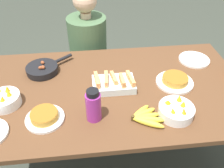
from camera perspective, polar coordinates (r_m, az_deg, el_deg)
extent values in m
plane|color=#383D33|center=(2.15, 0.00, -16.96)|extent=(14.00, 14.00, 0.00)
cube|color=brown|center=(1.58, 0.00, -1.34)|extent=(1.80, 0.99, 0.03)
cylinder|color=brown|center=(2.28, -22.90, -3.16)|extent=(0.07, 0.07, 0.74)
cylinder|color=brown|center=(2.37, 19.41, -0.23)|extent=(0.07, 0.07, 0.74)
ellipsoid|color=yellow|center=(1.34, 8.54, -9.11)|extent=(0.18, 0.12, 0.04)
ellipsoid|color=yellow|center=(1.36, 8.62, -8.37)|extent=(0.19, 0.08, 0.04)
ellipsoid|color=yellow|center=(1.37, 8.16, -7.68)|extent=(0.17, 0.05, 0.03)
ellipsoid|color=yellow|center=(1.38, 7.55, -7.04)|extent=(0.16, 0.10, 0.04)
ellipsoid|color=yellow|center=(1.39, 6.83, -6.70)|extent=(0.14, 0.12, 0.03)
cylinder|color=#4C3819|center=(1.35, 5.04, -8.16)|extent=(0.02, 0.02, 0.04)
cube|color=silver|center=(1.56, 0.40, -0.20)|extent=(0.28, 0.18, 0.05)
cube|color=#F29E56|center=(1.53, -3.67, 1.01)|extent=(0.03, 0.14, 0.05)
cube|color=#F29E56|center=(1.53, -1.42, 1.17)|extent=(0.03, 0.13, 0.05)
cube|color=#F29E56|center=(1.55, 0.42, 1.45)|extent=(0.04, 0.12, 0.04)
cube|color=#F29E56|center=(1.52, 2.47, 0.80)|extent=(0.03, 0.11, 0.05)
cube|color=#F29E56|center=(1.54, 4.46, 1.23)|extent=(0.04, 0.14, 0.04)
cylinder|color=black|center=(1.78, -16.33, 2.84)|extent=(0.22, 0.22, 0.01)
cylinder|color=black|center=(1.76, -16.48, 3.52)|extent=(0.22, 0.22, 0.04)
cylinder|color=black|center=(1.83, -11.65, 6.04)|extent=(0.13, 0.11, 0.02)
ellipsoid|color=brown|center=(1.77, -16.37, 4.97)|extent=(0.04, 0.04, 0.03)
ellipsoid|color=brown|center=(1.72, -16.25, 3.90)|extent=(0.04, 0.04, 0.03)
ellipsoid|color=brown|center=(1.72, -16.78, 3.79)|extent=(0.04, 0.03, 0.03)
cylinder|color=white|center=(1.66, 14.79, 0.43)|extent=(0.25, 0.25, 0.02)
cylinder|color=gold|center=(1.64, 14.94, 1.14)|extent=(0.17, 0.17, 0.04)
cylinder|color=#9B601E|center=(1.63, 15.05, 1.68)|extent=(0.17, 0.17, 0.00)
cylinder|color=white|center=(1.41, -15.80, -8.01)|extent=(0.22, 0.22, 0.02)
cylinder|color=gold|center=(1.39, -15.99, -7.26)|extent=(0.16, 0.16, 0.04)
cylinder|color=#9B601E|center=(1.38, -16.13, -6.69)|extent=(0.15, 0.15, 0.00)
cylinder|color=white|center=(1.94, 19.14, 5.56)|extent=(0.23, 0.23, 0.02)
cylinder|color=silver|center=(1.95, 18.99, 6.20)|extent=(0.03, 0.11, 0.01)
cube|color=silver|center=(1.90, 20.23, 5.00)|extent=(0.03, 0.05, 0.00)
cylinder|color=white|center=(1.42, 15.14, -6.27)|extent=(0.20, 0.20, 0.06)
cone|color=#F4A819|center=(1.40, 16.81, -4.61)|extent=(0.04, 0.04, 0.04)
cone|color=#F4A819|center=(1.43, 15.89, -3.33)|extent=(0.05, 0.05, 0.05)
cone|color=#F4A819|center=(1.39, 13.31, -4.28)|extent=(0.06, 0.06, 0.04)
cone|color=#F4A819|center=(1.35, 14.42, -6.22)|extent=(0.05, 0.05, 0.04)
cone|color=#F4A819|center=(1.35, 16.93, -6.24)|extent=(0.04, 0.04, 0.06)
cylinder|color=white|center=(1.57, -24.43, -3.55)|extent=(0.19, 0.19, 0.07)
cone|color=#F4A819|center=(1.53, -23.63, -2.00)|extent=(0.03, 0.03, 0.05)
cone|color=#F4A819|center=(1.56, -23.89, -1.11)|extent=(0.05, 0.05, 0.06)
cone|color=#F4A819|center=(1.50, -24.87, -3.22)|extent=(0.04, 0.04, 0.05)
cylinder|color=#992D89|center=(1.32, -4.47, -5.52)|extent=(0.09, 0.09, 0.17)
cylinder|color=black|center=(1.25, -4.70, -2.17)|extent=(0.07, 0.07, 0.03)
cube|color=black|center=(2.49, -5.11, -0.25)|extent=(0.38, 0.38, 0.44)
cylinder|color=#476642|center=(2.22, -5.81, 9.39)|extent=(0.34, 0.34, 0.52)
cylinder|color=#DBB28E|center=(2.09, -6.33, 16.19)|extent=(0.09, 0.09, 0.05)
sphere|color=#DBB28E|center=(2.05, -6.58, 19.41)|extent=(0.20, 0.20, 0.20)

